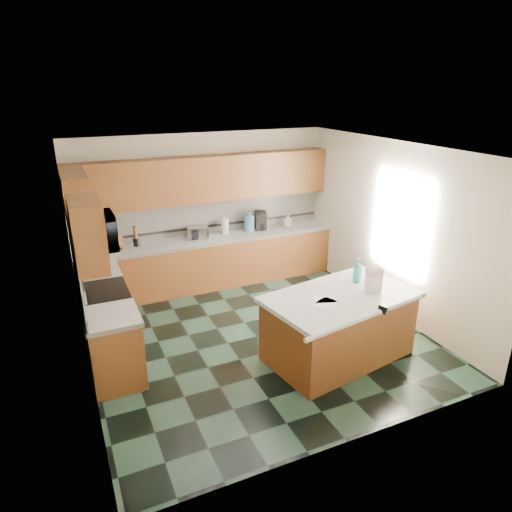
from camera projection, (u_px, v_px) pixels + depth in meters
floor at (256, 336)px, 6.69m from camera, size 4.60×4.60×0.00m
ceiling at (257, 150)px, 5.73m from camera, size 4.60×4.60×0.00m
wall_back at (203, 210)px, 8.19m from camera, size 4.60×0.04×2.70m
wall_front at (359, 329)px, 4.23m from camera, size 4.60×0.04×2.70m
wall_left at (76, 278)px, 5.32m from camera, size 0.04×4.60×2.70m
wall_right at (392, 229)px, 7.10m from camera, size 0.04×4.60×2.70m
back_base_cab at (211, 263)px, 8.24m from camera, size 4.60×0.60×0.86m
back_countertop at (210, 239)px, 8.08m from camera, size 4.60×0.64×0.06m
back_upper_cab at (205, 179)px, 7.82m from camera, size 4.60×0.33×0.78m
back_backsplash at (204, 216)px, 8.20m from camera, size 4.60×0.02×0.63m
back_accent_band at (205, 227)px, 8.26m from camera, size 4.60×0.01×0.05m
left_base_cab_rear at (101, 299)px, 6.87m from camera, size 0.60×0.82×0.86m
left_counter_rear at (97, 271)px, 6.71m from camera, size 0.64×0.82×0.06m
left_base_cab_front at (116, 350)px, 5.57m from camera, size 0.60×0.72×0.86m
left_counter_front at (111, 317)px, 5.40m from camera, size 0.64×0.72×0.06m
left_backsplash at (76, 270)px, 5.84m from camera, size 0.02×2.30×0.63m
left_accent_band at (79, 284)px, 5.91m from camera, size 0.01×2.30×0.05m
left_upper_cab_rear at (76, 200)px, 6.39m from camera, size 0.33×1.09×0.78m
left_upper_cab_front at (88, 234)px, 4.98m from camera, size 0.33×0.72×0.78m
range_body at (107, 322)px, 6.19m from camera, size 0.60×0.76×0.88m
range_oven_door at (129, 321)px, 6.32m from camera, size 0.02×0.68×0.55m
range_cooktop at (103, 292)px, 6.03m from camera, size 0.62×0.78×0.04m
range_handle at (129, 295)px, 6.20m from camera, size 0.02×0.66×0.02m
range_backguard at (81, 287)px, 5.89m from camera, size 0.06×0.76×0.18m
microwave at (95, 232)px, 5.73m from camera, size 0.50×0.73×0.41m
island_base at (338, 328)px, 6.07m from camera, size 2.00×1.35×0.86m
island_top at (341, 297)px, 5.90m from camera, size 2.12×1.47×0.06m
island_bullnose at (368, 317)px, 5.41m from camera, size 1.93×0.39×0.06m
treat_jar at (374, 282)px, 5.98m from camera, size 0.31×0.31×0.25m
treat_jar_lid at (375, 270)px, 5.93m from camera, size 0.25×0.25×0.16m
treat_jar_knob at (375, 267)px, 5.91m from camera, size 0.08×0.03×0.03m
treat_jar_knob_end_l at (373, 267)px, 5.89m from camera, size 0.04×0.04×0.04m
treat_jar_knob_end_r at (378, 266)px, 5.92m from camera, size 0.04×0.04×0.04m
soap_bottle_island at (358, 271)px, 6.23m from camera, size 0.16×0.16×0.33m
paper_sheet_a at (326, 303)px, 5.68m from camera, size 0.35×0.31×0.00m
paper_sheet_b at (325, 299)px, 5.77m from camera, size 0.32×0.28×0.00m
clamp_body at (383, 309)px, 5.50m from camera, size 0.07×0.11×0.10m
clamp_handle at (386, 313)px, 5.45m from camera, size 0.02×0.08×0.02m
knife_block at (119, 242)px, 7.47m from camera, size 0.16×0.20×0.26m
utensil_crock at (136, 242)px, 7.62m from camera, size 0.11×0.11×0.14m
utensil_bundle at (135, 232)px, 7.56m from camera, size 0.06×0.06×0.20m
toaster_oven at (198, 233)px, 8.00m from camera, size 0.41×0.36×0.20m
toaster_oven_door at (200, 235)px, 7.90m from camera, size 0.31×0.01×0.16m
paper_towel at (225, 226)px, 8.22m from camera, size 0.13×0.13×0.29m
paper_towel_base at (225, 233)px, 8.27m from camera, size 0.19×0.19×0.01m
water_jug at (249, 223)px, 8.36m from camera, size 0.18×0.18×0.30m
water_jug_neck at (249, 214)px, 8.30m from camera, size 0.09×0.09×0.04m
coffee_maker at (260, 220)px, 8.47m from camera, size 0.25×0.27×0.34m
coffee_carafe at (262, 226)px, 8.46m from camera, size 0.14×0.14×0.14m
soap_bottle_back at (288, 220)px, 8.68m from camera, size 0.15×0.15×0.23m
soap_back_cap at (288, 213)px, 8.63m from camera, size 0.02×0.02×0.03m
window_light_proxy at (400, 224)px, 6.86m from camera, size 0.02×1.40×1.10m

